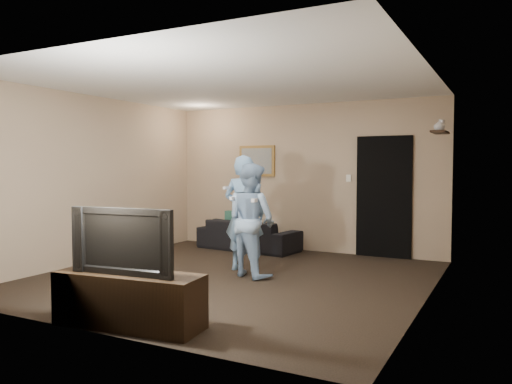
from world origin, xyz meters
The scene contains 19 objects.
ground centered at (0.00, 0.00, 0.00)m, with size 5.00×5.00×0.00m, color black.
ceiling centered at (0.00, 0.00, 2.60)m, with size 5.00×5.00×0.04m, color silver.
wall_back centered at (0.00, 2.50, 1.30)m, with size 5.00×0.04×2.60m, color tan.
wall_front centered at (0.00, -2.50, 1.30)m, with size 5.00×0.04×2.60m, color tan.
wall_left centered at (-2.50, 0.00, 1.30)m, with size 0.04×5.00×2.60m, color tan.
wall_right centered at (2.50, 0.00, 1.30)m, with size 0.04×5.00×2.60m, color tan.
sofa centered at (-0.87, 2.09, 0.27)m, with size 1.85×0.72×0.54m, color black.
throw_pillow centered at (-1.13, 2.09, 0.48)m, with size 0.41×0.13×0.41m, color #184A3E.
painting_frame centered at (-0.90, 2.48, 1.60)m, with size 0.72×0.05×0.57m, color olive.
painting_canvas centered at (-0.90, 2.45, 1.60)m, with size 0.62×0.01×0.47m, color slate.
doorway centered at (1.45, 2.47, 1.00)m, with size 0.90×0.06×2.00m, color black.
light_switch centered at (0.85, 2.48, 1.30)m, with size 0.08×0.02×0.12m, color silver.
wall_shelf centered at (2.39, 1.80, 1.99)m, with size 0.20×0.60×0.03m, color black.
shelf_vase centered at (2.39, 1.72, 2.09)m, with size 0.15×0.15×0.16m, color #BABBBF.
shelf_figurine centered at (2.39, 2.04, 2.09)m, with size 0.06×0.06×0.18m, color #B9B9BD.
tv_console centered at (0.15, -2.22, 0.25)m, with size 1.43×0.46×0.51m, color black.
television centered at (0.15, -2.22, 0.82)m, with size 1.08×0.14×0.62m, color black.
wii_player_left centered at (-0.10, 0.50, 0.83)m, with size 0.64×0.51×1.66m.
wii_player_right centered at (0.17, 0.22, 0.77)m, with size 0.91×0.82×1.54m.
Camera 1 is at (3.33, -5.77, 1.51)m, focal length 35.00 mm.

